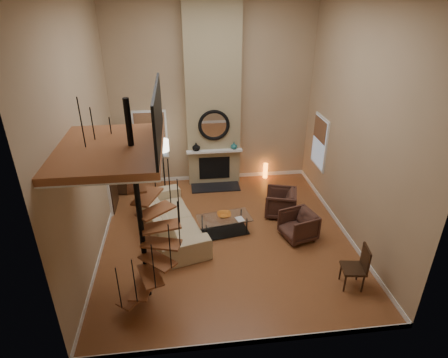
{
  "coord_description": "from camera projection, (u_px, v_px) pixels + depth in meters",
  "views": [
    {
      "loc": [
        -0.98,
        -7.61,
        5.49
      ],
      "look_at": [
        0.0,
        0.4,
        1.4
      ],
      "focal_mm": 29.78,
      "sensor_mm": 36.0,
      "label": 1
    }
  ],
  "objects": [
    {
      "name": "book",
      "position": [
        239.0,
        220.0,
        9.14
      ],
      "size": [
        0.23,
        0.28,
        0.02
      ],
      "primitive_type": "imported",
      "rotation": [
        0.0,
        0.0,
        0.25
      ],
      "color": "gray",
      "rests_on": "coffee_table"
    },
    {
      "name": "vase_right",
      "position": [
        234.0,
        146.0,
        11.3
      ],
      "size": [
        0.2,
        0.2,
        0.21
      ],
      "primitive_type": "imported",
      "color": "#1B5F61",
      "rests_on": "mantel"
    },
    {
      "name": "front_wall",
      "position": [
        256.0,
        210.0,
        5.2
      ],
      "size": [
        6.0,
        0.02,
        5.5
      ],
      "primitive_type": "cube",
      "color": "tan",
      "rests_on": "ground"
    },
    {
      "name": "loft",
      "position": [
        116.0,
        146.0,
        6.04
      ],
      "size": [
        1.7,
        2.2,
        1.09
      ],
      "color": "#945430",
      "rests_on": "left_wall"
    },
    {
      "name": "ground",
      "position": [
        226.0,
        236.0,
        9.32
      ],
      "size": [
        6.0,
        6.5,
        0.01
      ],
      "primitive_type": "cube",
      "color": "#A46235",
      "rests_on": "ground"
    },
    {
      "name": "right_wall",
      "position": [
        357.0,
        127.0,
        8.4
      ],
      "size": [
        0.02,
        6.5,
        5.5
      ],
      "primitive_type": "cube",
      "color": "tan",
      "rests_on": "ground"
    },
    {
      "name": "mantel",
      "position": [
        214.0,
        151.0,
        11.26
      ],
      "size": [
        1.7,
        0.18,
        0.06
      ],
      "primitive_type": "cube",
      "color": "white",
      "rests_on": "chimney_breast"
    },
    {
      "name": "spiral_stair",
      "position": [
        141.0,
        220.0,
        6.74
      ],
      "size": [
        1.47,
        1.47,
        4.06
      ],
      "color": "black",
      "rests_on": "ground"
    },
    {
      "name": "window_right",
      "position": [
        320.0,
        141.0,
        10.68
      ],
      "size": [
        0.06,
        1.02,
        1.52
      ],
      "color": "white",
      "rests_on": "right_wall"
    },
    {
      "name": "accent_lamp",
      "position": [
        265.0,
        171.0,
        12.13
      ],
      "size": [
        0.14,
        0.14,
        0.5
      ],
      "primitive_type": "cylinder",
      "color": "orange",
      "rests_on": "ground"
    },
    {
      "name": "baseboard_back",
      "position": [
        214.0,
        177.0,
        12.16
      ],
      "size": [
        6.0,
        0.02,
        0.12
      ],
      "primitive_type": "cube",
      "color": "white",
      "rests_on": "ground"
    },
    {
      "name": "baseboard_right",
      "position": [
        340.0,
        226.0,
        9.62
      ],
      "size": [
        0.02,
        6.5,
        0.12
      ],
      "primitive_type": "cube",
      "color": "white",
      "rests_on": "ground"
    },
    {
      "name": "vase_left",
      "position": [
        196.0,
        147.0,
        11.17
      ],
      "size": [
        0.24,
        0.24,
        0.25
      ],
      "primitive_type": "imported",
      "color": "black",
      "rests_on": "mantel"
    },
    {
      "name": "chimney_breast",
      "position": [
        213.0,
        97.0,
        10.79
      ],
      "size": [
        1.6,
        0.38,
        5.5
      ],
      "primitive_type": "cube",
      "color": "#9A8A64",
      "rests_on": "ground"
    },
    {
      "name": "bowl",
      "position": [
        224.0,
        215.0,
        9.27
      ],
      "size": [
        0.35,
        0.35,
        0.09
      ],
      "primitive_type": "imported",
      "color": "#C56D22",
      "rests_on": "coffee_table"
    },
    {
      "name": "mirror_frame",
      "position": [
        214.0,
        125.0,
        10.95
      ],
      "size": [
        0.94,
        0.1,
        0.94
      ],
      "primitive_type": "torus",
      "rotation": [
        1.57,
        0.0,
        0.0
      ],
      "color": "black",
      "rests_on": "chimney_breast"
    },
    {
      "name": "floor_lamp",
      "position": [
        162.0,
        150.0,
        10.66
      ],
      "size": [
        0.4,
        0.4,
        1.71
      ],
      "color": "black",
      "rests_on": "ground"
    },
    {
      "name": "firebox",
      "position": [
        214.0,
        168.0,
        11.61
      ],
      "size": [
        0.95,
        0.02,
        0.72
      ],
      "primitive_type": "cube",
      "color": "black",
      "rests_on": "chimney_breast"
    },
    {
      "name": "armchair_near",
      "position": [
        283.0,
        203.0,
        10.07
      ],
      "size": [
        1.02,
        1.0,
        0.75
      ],
      "primitive_type": "imported",
      "rotation": [
        0.0,
        0.0,
        -1.87
      ],
      "color": "#462820",
      "rests_on": "ground"
    },
    {
      "name": "side_chair",
      "position": [
        358.0,
        265.0,
        7.52
      ],
      "size": [
        0.52,
        0.52,
        0.97
      ],
      "color": "black",
      "rests_on": "ground"
    },
    {
      "name": "hutch",
      "position": [
        122.0,
        161.0,
        11.08
      ],
      "size": [
        0.38,
        0.81,
        1.81
      ],
      "primitive_type": "cube",
      "color": "black",
      "rests_on": "ground"
    },
    {
      "name": "back_wall",
      "position": [
        212.0,
        95.0,
        10.96
      ],
      "size": [
        6.0,
        0.02,
        5.5
      ],
      "primitive_type": "cube",
      "color": "tan",
      "rests_on": "ground"
    },
    {
      "name": "mirror_disc",
      "position": [
        214.0,
        125.0,
        10.96
      ],
      "size": [
        0.8,
        0.01,
        0.8
      ],
      "primitive_type": "cylinder",
      "rotation": [
        1.57,
        0.0,
        0.0
      ],
      "color": "white",
      "rests_on": "chimney_breast"
    },
    {
      "name": "hearth",
      "position": [
        216.0,
        187.0,
        11.59
      ],
      "size": [
        1.5,
        0.6,
        0.04
      ],
      "primitive_type": "cube",
      "color": "black",
      "rests_on": "ground"
    },
    {
      "name": "baseboard_front",
      "position": [
        249.0,
        342.0,
        6.43
      ],
      "size": [
        6.0,
        0.02,
        0.12
      ],
      "primitive_type": "cube",
      "color": "white",
      "rests_on": "ground"
    },
    {
      "name": "entry_door",
      "position": [
        110.0,
        173.0,
        10.12
      ],
      "size": [
        0.1,
        1.05,
        2.16
      ],
      "color": "white",
      "rests_on": "ground"
    },
    {
      "name": "coffee_table",
      "position": [
        224.0,
        223.0,
        9.32
      ],
      "size": [
        1.4,
        0.86,
        0.48
      ],
      "color": "silver",
      "rests_on": "ground"
    },
    {
      "name": "left_wall",
      "position": [
        84.0,
        138.0,
        7.75
      ],
      "size": [
        0.02,
        6.5,
        5.5
      ],
      "primitive_type": "cube",
      "color": "tan",
      "rests_on": "ground"
    },
    {
      "name": "armchair_far",
      "position": [
        301.0,
        225.0,
        9.13
      ],
      "size": [
        0.95,
        0.94,
        0.71
      ],
      "primitive_type": "imported",
      "rotation": [
        0.0,
        0.0,
        -1.29
      ],
      "color": "#462820",
      "rests_on": "ground"
    },
    {
      "name": "sofa",
      "position": [
        171.0,
        218.0,
        9.34
      ],
      "size": [
        1.85,
        3.12,
        0.85
      ],
      "primitive_type": "imported",
      "rotation": [
        0.0,
        0.0,
        1.83
      ],
      "color": "tan",
      "rests_on": "ground"
    },
    {
      "name": "window_back",
      "position": [
        150.0,
        134.0,
        11.24
      ],
      "size": [
        1.02,
        0.06,
        1.52
      ],
      "color": "white",
      "rests_on": "back_wall"
    },
    {
      "name": "baseboard_left",
      "position": [
        103.0,
        243.0,
        8.97
      ],
      "size": [
        0.02,
        6.5,
        0.12
      ],
      "primitive_type": "cube",
      "color": "white",
      "rests_on": "ground"
    }
  ]
}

